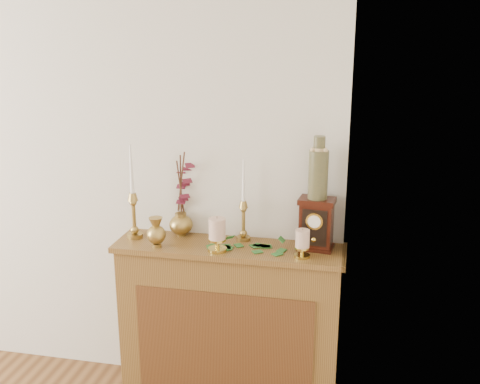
% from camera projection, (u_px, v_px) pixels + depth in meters
% --- Properties ---
extents(console_shelf, '(1.24, 0.34, 0.93)m').
position_uv_depth(console_shelf, '(229.00, 328.00, 3.14)').
color(console_shelf, brown).
rests_on(console_shelf, ground).
extents(candlestick_left, '(0.09, 0.09, 0.53)m').
position_uv_depth(candlestick_left, '(133.00, 208.00, 3.07)').
color(candlestick_left, '#AF9146').
rests_on(candlestick_left, console_shelf).
extents(candlestick_center, '(0.08, 0.08, 0.46)m').
position_uv_depth(candlestick_center, '(243.00, 214.00, 3.04)').
color(candlestick_center, '#AF9146').
rests_on(candlestick_center, console_shelf).
extents(bud_vase, '(0.10, 0.10, 0.16)m').
position_uv_depth(bud_vase, '(156.00, 233.00, 2.96)').
color(bud_vase, '#AF9146').
rests_on(bud_vase, console_shelf).
extents(ginger_jar, '(0.19, 0.21, 0.49)m').
position_uv_depth(ginger_jar, '(184.00, 196.00, 3.13)').
color(ginger_jar, '#AF9146').
rests_on(ginger_jar, console_shelf).
extents(pillar_candle_left, '(0.10, 0.10, 0.19)m').
position_uv_depth(pillar_candle_left, '(217.00, 233.00, 2.90)').
color(pillar_candle_left, gold).
rests_on(pillar_candle_left, console_shelf).
extents(pillar_candle_right, '(0.08, 0.08, 0.16)m').
position_uv_depth(pillar_candle_right, '(302.00, 242.00, 2.82)').
color(pillar_candle_right, gold).
rests_on(pillar_candle_right, console_shelf).
extents(ivy_garland, '(0.48, 0.22, 0.08)m').
position_uv_depth(ivy_garland, '(252.00, 247.00, 2.95)').
color(ivy_garland, '#276526').
rests_on(ivy_garland, console_shelf).
extents(mantel_clock, '(0.20, 0.15, 0.28)m').
position_uv_depth(mantel_clock, '(316.00, 224.00, 2.92)').
color(mantel_clock, '#36140A').
rests_on(mantel_clock, console_shelf).
extents(ceramic_vase, '(0.10, 0.10, 0.32)m').
position_uv_depth(ceramic_vase, '(318.00, 171.00, 2.85)').
color(ceramic_vase, '#172E23').
rests_on(ceramic_vase, mantel_clock).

